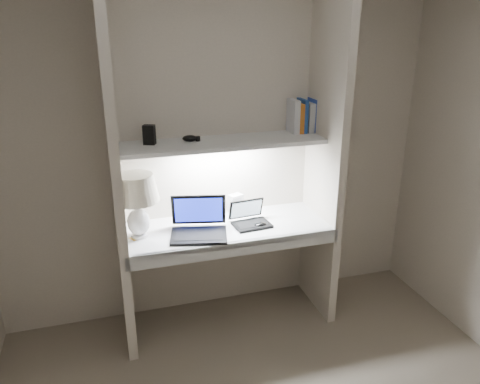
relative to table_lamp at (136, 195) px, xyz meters
name	(u,v)px	position (x,y,z in m)	size (l,w,h in m)	color
back_wall	(217,150)	(0.61, 0.27, 0.18)	(3.20, 0.01, 2.50)	beige
alcove_panel_left	(115,170)	(-0.12, 0.00, 0.18)	(0.06, 0.55, 2.50)	beige
alcove_panel_right	(325,152)	(1.34, 0.00, 0.18)	(0.06, 0.55, 2.50)	beige
desk	(227,228)	(0.61, 0.00, -0.32)	(1.40, 0.55, 0.04)	white
desk_apron	(238,248)	(0.61, -0.26, -0.35)	(1.46, 0.03, 0.10)	silver
shelf	(223,143)	(0.61, 0.09, 0.28)	(1.40, 0.36, 0.03)	silver
strip_light	(223,146)	(0.61, 0.09, 0.26)	(0.60, 0.04, 0.01)	white
table_lamp	(136,195)	(0.00, 0.00, 0.00)	(0.30, 0.30, 0.44)	white
laptop_main	(199,226)	(0.39, -0.06, -0.24)	(0.43, 0.40, 0.25)	black
laptop_netbook	(250,219)	(0.77, -0.01, -0.26)	(0.28, 0.25, 0.17)	black
speaker	(236,203)	(0.74, 0.22, -0.23)	(0.10, 0.07, 0.14)	silver
mouse	(260,225)	(0.83, -0.09, -0.28)	(0.09, 0.06, 0.03)	black
cable_coil	(256,220)	(0.83, 0.02, -0.29)	(0.11, 0.11, 0.01)	black
sticky_note	(136,238)	(-0.03, -0.02, -0.30)	(0.06, 0.06, 0.00)	gold
book_row	(304,116)	(1.25, 0.19, 0.41)	(0.23, 0.16, 0.24)	silver
shelf_box	(149,135)	(0.12, 0.14, 0.36)	(0.08, 0.05, 0.13)	black
shelf_gadget	(190,138)	(0.39, 0.13, 0.32)	(0.10, 0.07, 0.04)	black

